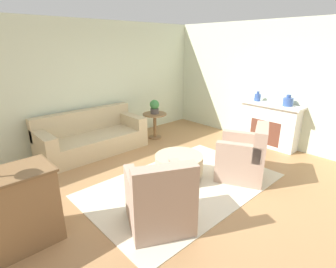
{
  "coord_description": "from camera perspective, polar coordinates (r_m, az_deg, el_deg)",
  "views": [
    {
      "loc": [
        -2.88,
        -2.71,
        2.3
      ],
      "look_at": [
        0.15,
        0.55,
        0.75
      ],
      "focal_mm": 28.0,
      "sensor_mm": 36.0,
      "label": 1
    }
  ],
  "objects": [
    {
      "name": "side_table",
      "position": [
        6.6,
        -2.9,
        2.83
      ],
      "size": [
        0.59,
        0.59,
        0.64
      ],
      "color": "olive",
      "rests_on": "ground_plane"
    },
    {
      "name": "armchair_left",
      "position": [
        3.47,
        -1.79,
        -14.41
      ],
      "size": [
        1.05,
        1.05,
        0.97
      ],
      "color": "tan",
      "rests_on": "rug"
    },
    {
      "name": "ottoman_table",
      "position": [
        4.65,
        2.4,
        -6.49
      ],
      "size": [
        0.84,
        0.84,
        0.43
      ],
      "color": "#C6B289",
      "rests_on": "rug"
    },
    {
      "name": "vase_mantel_far",
      "position": [
        6.22,
        24.66,
        6.45
      ],
      "size": [
        0.21,
        0.21,
        0.25
      ],
      "color": "#38569E",
      "rests_on": "fireplace"
    },
    {
      "name": "vase_mantel_near",
      "position": [
        6.52,
        18.9,
        7.6
      ],
      "size": [
        0.15,
        0.15,
        0.23
      ],
      "color": "#38569E",
      "rests_on": "fireplace"
    },
    {
      "name": "wall_back",
      "position": [
        6.42,
        -16.07,
        10.4
      ],
      "size": [
        9.8,
        0.12,
        2.8
      ],
      "color": "beige",
      "rests_on": "ground_plane"
    },
    {
      "name": "ground_plane",
      "position": [
        4.57,
        3.37,
        -11.02
      ],
      "size": [
        16.0,
        16.0,
        0.0
      ],
      "primitive_type": "plane",
      "color": "#AD7F51"
    },
    {
      "name": "wall_right",
      "position": [
        6.57,
        22.62,
        9.87
      ],
      "size": [
        0.12,
        9.95,
        2.8
      ],
      "color": "beige",
      "rests_on": "ground_plane"
    },
    {
      "name": "rug",
      "position": [
        4.57,
        3.38,
        -10.96
      ],
      "size": [
        3.24,
        2.05,
        0.01
      ],
      "color": "beige",
      "rests_on": "ground_plane"
    },
    {
      "name": "potted_plant_on_side_table",
      "position": [
        6.51,
        -2.95,
        5.99
      ],
      "size": [
        0.23,
        0.23,
        0.34
      ],
      "color": "#4C4742",
      "rests_on": "side_table"
    },
    {
      "name": "fireplace",
      "position": [
        6.51,
        21.16,
        2.12
      ],
      "size": [
        0.44,
        1.4,
        1.02
      ],
      "color": "white",
      "rests_on": "ground_plane"
    },
    {
      "name": "armchair_right",
      "position": [
        4.84,
        16.24,
        -4.97
      ],
      "size": [
        1.05,
        1.05,
        0.97
      ],
      "color": "tan",
      "rests_on": "rug"
    },
    {
      "name": "couch",
      "position": [
        6.01,
        -16.26,
        -0.87
      ],
      "size": [
        2.28,
        0.95,
        0.9
      ],
      "color": "#C6B289",
      "rests_on": "ground_plane"
    }
  ]
}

